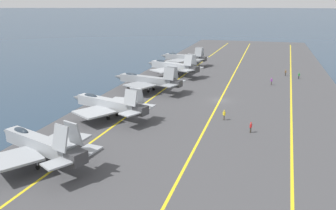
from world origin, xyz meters
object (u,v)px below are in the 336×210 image
object	(u,v)px
parked_jet_third	(108,104)
crew_green_vest	(299,75)
parked_jet_fourth	(148,80)
parked_jet_second	(40,144)
parked_jet_sixth	(184,57)
parked_jet_fifth	(172,66)
crew_brown_vest	(286,72)
crew_red_vest	(251,127)
crew_purple_vest	(272,81)
crew_yellow_vest	(224,115)

from	to	relation	value
parked_jet_third	crew_green_vest	world-z (taller)	parked_jet_third
parked_jet_fourth	parked_jet_second	bearing A→B (deg)	179.20
parked_jet_third	parked_jet_sixth	world-z (taller)	parked_jet_third
parked_jet_second	parked_jet_fourth	world-z (taller)	parked_jet_second
parked_jet_third	parked_jet_fourth	world-z (taller)	parked_jet_fourth
parked_jet_fourth	crew_green_vest	world-z (taller)	parked_jet_fourth
parked_jet_fifth	crew_green_vest	bearing A→B (deg)	-82.05
parked_jet_sixth	parked_jet_fifth	bearing A→B (deg)	-177.26
crew_brown_vest	crew_red_vest	world-z (taller)	crew_brown_vest
crew_green_vest	parked_jet_fifth	bearing A→B (deg)	97.95
parked_jet_third	parked_jet_sixth	bearing A→B (deg)	-0.54
parked_jet_fourth	crew_red_vest	distance (m)	31.56
crew_purple_vest	parked_jet_fifth	bearing A→B (deg)	80.05
parked_jet_third	crew_purple_vest	xyz separation A→B (m)	(33.37, -27.34, -1.41)
parked_jet_fifth	crew_purple_vest	world-z (taller)	parked_jet_fifth
parked_jet_fourth	crew_red_vest	bearing A→B (deg)	-130.82
parked_jet_third	parked_jet_fifth	xyz separation A→B (m)	(37.93, -1.31, 0.14)
parked_jet_third	crew_red_vest	xyz separation A→B (m)	(-1.04, -24.35, -1.45)
parked_jet_third	crew_red_vest	bearing A→B (deg)	-92.45
crew_brown_vest	crew_green_vest	world-z (taller)	crew_brown_vest
parked_jet_third	crew_green_vest	size ratio (longest dim) A/B	9.95
parked_jet_second	parked_jet_sixth	xyz separation A→B (m)	(74.14, -0.56, -0.31)
parked_jet_second	crew_yellow_vest	distance (m)	30.56
crew_brown_vest	crew_red_vest	xyz separation A→B (m)	(-46.59, 6.62, -0.04)
parked_jet_third	parked_jet_fourth	bearing A→B (deg)	-1.45
parked_jet_fifth	crew_yellow_vest	world-z (taller)	parked_jet_fifth
crew_green_vest	crew_purple_vest	size ratio (longest dim) A/B	0.95
parked_jet_third	parked_jet_fourth	distance (m)	19.57
parked_jet_fifth	crew_brown_vest	xyz separation A→B (m)	(7.61, -29.66, -1.55)
crew_brown_vest	parked_jet_fifth	bearing A→B (deg)	104.39
parked_jet_second	parked_jet_third	xyz separation A→B (m)	(19.47, -0.05, -0.31)
parked_jet_sixth	crew_purple_vest	bearing A→B (deg)	-128.45
parked_jet_third	crew_purple_vest	bearing A→B (deg)	-39.33
parked_jet_fourth	parked_jet_fifth	world-z (taller)	parked_jet_fifth
parked_jet_fifth	crew_red_vest	distance (m)	45.31
parked_jet_fifth	crew_red_vest	bearing A→B (deg)	-149.41
parked_jet_fifth	crew_green_vest	world-z (taller)	parked_jet_fifth
parked_jet_sixth	crew_purple_vest	distance (m)	34.29
parked_jet_second	parked_jet_third	distance (m)	19.48
parked_jet_fifth	parked_jet_sixth	xyz separation A→B (m)	(16.74, 0.80, -0.14)
crew_brown_vest	crew_red_vest	bearing A→B (deg)	171.91
parked_jet_second	parked_jet_fifth	bearing A→B (deg)	-1.36
parked_jet_third	crew_brown_vest	xyz separation A→B (m)	(45.54, -30.97, -1.42)
crew_yellow_vest	parked_jet_fifth	bearing A→B (deg)	28.25
parked_jet_sixth	crew_red_vest	world-z (taller)	parked_jet_sixth
parked_jet_fifth	crew_brown_vest	size ratio (longest dim) A/B	9.66
crew_red_vest	crew_brown_vest	bearing A→B (deg)	-8.09
parked_jet_third	parked_jet_fourth	size ratio (longest dim) A/B	0.97
parked_jet_second	crew_yellow_vest	size ratio (longest dim) A/B	8.86
parked_jet_fourth	crew_brown_vest	bearing A→B (deg)	-49.55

